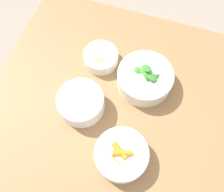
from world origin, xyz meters
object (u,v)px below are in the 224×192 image
Objects in this scene: bowl_carrots at (121,155)px; bowl_greens at (145,78)px; bowl_beans_hotdog at (81,103)px; bowl_cookies at (101,57)px.

bowl_greens is (-0.00, -0.27, 0.00)m from bowl_carrots.
bowl_greens reaches higher than bowl_beans_hotdog.
bowl_greens reaches higher than bowl_carrots.
bowl_cookies is at bearing -90.74° from bowl_beans_hotdog.
bowl_beans_hotdog is at bearing 41.17° from bowl_greens.
bowl_beans_hotdog is at bearing -34.18° from bowl_carrots.
bowl_carrots is 0.35m from bowl_cookies.
bowl_cookies is (-0.00, -0.19, -0.01)m from bowl_beans_hotdog.
bowl_beans_hotdog is 1.22× the size of bowl_cookies.
bowl_carrots is at bearing 145.82° from bowl_beans_hotdog.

